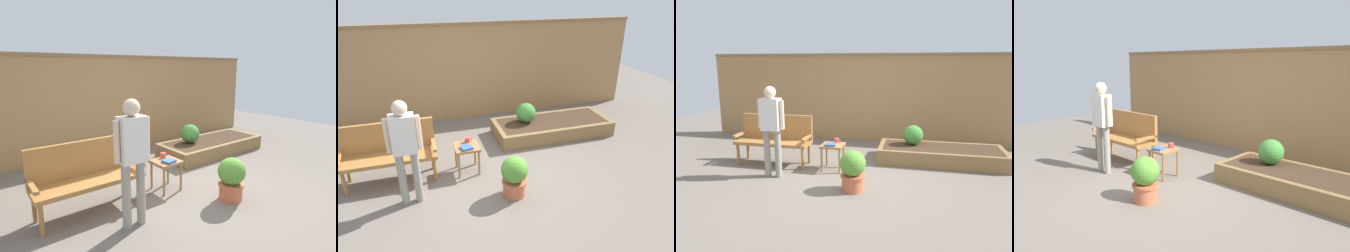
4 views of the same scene
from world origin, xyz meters
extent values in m
plane|color=#70665B|center=(0.00, 0.00, 0.00)|extent=(14.00, 14.00, 0.00)
cube|color=#A37A4C|center=(0.00, 2.60, 1.05)|extent=(8.40, 0.10, 2.10)
cube|color=olive|center=(0.00, 2.60, 2.13)|extent=(8.40, 0.14, 0.06)
cylinder|color=#A87038|center=(-0.86, 0.49, 0.20)|extent=(0.06, 0.06, 0.40)
cylinder|color=#A87038|center=(-0.86, 0.13, 0.20)|extent=(0.06, 0.06, 0.40)
cylinder|color=#A87038|center=(-2.18, 0.49, 0.20)|extent=(0.06, 0.06, 0.40)
cylinder|color=#A87038|center=(-2.18, 0.13, 0.20)|extent=(0.06, 0.06, 0.40)
cube|color=#A87038|center=(-1.52, 0.31, 0.43)|extent=(1.44, 0.48, 0.06)
cube|color=#A87038|center=(-1.52, 0.52, 0.70)|extent=(1.44, 0.06, 0.48)
cube|color=#A87038|center=(-2.21, 0.31, 0.56)|extent=(0.06, 0.48, 0.04)
cube|color=#A87038|center=(-0.83, 0.31, 0.56)|extent=(0.06, 0.48, 0.04)
cylinder|color=#9E7042|center=(-0.15, 0.41, 0.22)|extent=(0.04, 0.04, 0.44)
cylinder|color=#9E7042|center=(-0.15, 0.08, 0.22)|extent=(0.04, 0.04, 0.44)
cylinder|color=#9E7042|center=(-0.48, 0.41, 0.22)|extent=(0.04, 0.04, 0.44)
cylinder|color=#9E7042|center=(-0.48, 0.08, 0.22)|extent=(0.04, 0.04, 0.44)
cube|color=#9E7042|center=(-0.32, 0.24, 0.46)|extent=(0.40, 0.40, 0.04)
cylinder|color=#CC4C47|center=(-0.27, 0.37, 0.52)|extent=(0.09, 0.09, 0.08)
torus|color=#CC4C47|center=(-0.22, 0.37, 0.52)|extent=(0.06, 0.01, 0.06)
cube|color=#38609E|center=(-0.33, 0.15, 0.50)|extent=(0.20, 0.20, 0.04)
cylinder|color=#C66642|center=(0.23, -0.60, 0.11)|extent=(0.33, 0.33, 0.22)
cylinder|color=#C66642|center=(0.23, -0.60, 0.24)|extent=(0.37, 0.37, 0.04)
sphere|color=#569333|center=(0.23, -0.60, 0.44)|extent=(0.40, 0.40, 0.40)
cube|color=olive|center=(1.64, 0.69, 0.15)|extent=(2.40, 0.09, 0.30)
cube|color=olive|center=(1.64, 1.60, 0.15)|extent=(2.40, 0.09, 0.30)
cube|color=olive|center=(0.49, 1.14, 0.15)|extent=(0.09, 0.82, 0.30)
cube|color=#422D1E|center=(1.64, 1.14, 0.15)|extent=(2.22, 0.82, 0.30)
cylinder|color=brown|center=(1.10, 1.24, 0.33)|extent=(0.04, 0.04, 0.06)
sphere|color=#428938|center=(1.10, 1.24, 0.50)|extent=(0.40, 0.40, 0.40)
cylinder|color=gray|center=(-1.13, -0.32, 0.41)|extent=(0.11, 0.11, 0.82)
cylinder|color=gray|center=(-1.33, -0.32, 0.41)|extent=(0.11, 0.11, 0.82)
cube|color=silver|center=(-1.23, -0.32, 1.09)|extent=(0.32, 0.20, 0.54)
cylinder|color=beige|center=(-1.03, -0.32, 1.09)|extent=(0.07, 0.07, 0.49)
cylinder|color=beige|center=(-1.43, -0.32, 1.09)|extent=(0.07, 0.07, 0.49)
sphere|color=beige|center=(-1.23, -0.32, 1.46)|extent=(0.20, 0.20, 0.20)
camera|label=1|loc=(-2.74, -2.94, 1.90)|focal=28.99mm
camera|label=2|loc=(-1.01, -4.16, 2.88)|focal=32.78mm
camera|label=3|loc=(1.10, -4.96, 1.94)|focal=32.86mm
camera|label=4|loc=(3.48, -3.29, 1.89)|focal=34.59mm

